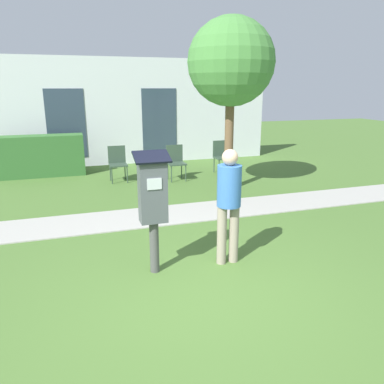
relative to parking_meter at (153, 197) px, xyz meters
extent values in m
plane|color=#476B2D|center=(0.39, -0.69, -1.02)|extent=(40.00, 40.00, 0.00)
cube|color=#A3A099|center=(0.39, 2.11, -1.01)|extent=(12.00, 1.10, 0.02)
cube|color=silver|center=(0.39, 7.39, 0.58)|extent=(10.00, 0.24, 3.20)
cube|color=#2D3D4C|center=(-1.01, 7.26, 0.28)|extent=(1.10, 0.02, 2.00)
cube|color=#2D3D4C|center=(1.79, 7.26, 0.28)|extent=(1.10, 0.02, 2.00)
cylinder|color=#4C4C4C|center=(0.00, 0.00, -0.67)|extent=(0.12, 0.12, 0.70)
cube|color=#4C5156|center=(0.00, 0.00, 0.08)|extent=(0.34, 0.22, 0.80)
cube|color=silver|center=(0.00, -0.12, 0.20)|extent=(0.18, 0.01, 0.14)
cube|color=black|center=(0.00, 0.00, 0.51)|extent=(0.44, 0.31, 0.12)
cylinder|color=gray|center=(0.92, -0.04, -0.61)|extent=(0.13, 0.13, 0.82)
cylinder|color=gray|center=(1.10, -0.04, -0.61)|extent=(0.13, 0.13, 0.82)
cylinder|color=#386BB7|center=(1.01, -0.04, 0.08)|extent=(0.32, 0.32, 0.55)
sphere|color=#D8AD8C|center=(1.01, -0.04, 0.46)|extent=(0.21, 0.21, 0.21)
cylinder|color=#334738|center=(-0.02, 4.83, -0.81)|extent=(0.03, 0.03, 0.42)
cylinder|color=#334738|center=(0.36, 4.83, -0.81)|extent=(0.03, 0.03, 0.42)
cylinder|color=#334738|center=(-0.02, 5.21, -0.81)|extent=(0.03, 0.03, 0.42)
cylinder|color=#334738|center=(0.36, 5.21, -0.81)|extent=(0.03, 0.03, 0.42)
cube|color=#334738|center=(0.17, 5.02, -0.58)|extent=(0.44, 0.44, 0.04)
cube|color=#334738|center=(0.17, 5.22, -0.34)|extent=(0.44, 0.04, 0.44)
cylinder|color=#334738|center=(1.43, 4.53, -0.81)|extent=(0.03, 0.03, 0.42)
cylinder|color=#334738|center=(1.81, 4.53, -0.81)|extent=(0.03, 0.03, 0.42)
cylinder|color=#334738|center=(1.43, 4.91, -0.81)|extent=(0.03, 0.03, 0.42)
cylinder|color=#334738|center=(1.81, 4.91, -0.81)|extent=(0.03, 0.03, 0.42)
cube|color=#334738|center=(1.62, 4.72, -0.58)|extent=(0.44, 0.44, 0.04)
cube|color=#334738|center=(1.62, 4.92, -0.34)|extent=(0.44, 0.04, 0.44)
cylinder|color=#334738|center=(2.89, 4.91, -0.81)|extent=(0.03, 0.03, 0.42)
cylinder|color=#334738|center=(3.27, 4.91, -0.81)|extent=(0.03, 0.03, 0.42)
cylinder|color=#334738|center=(2.89, 5.29, -0.81)|extent=(0.03, 0.03, 0.42)
cylinder|color=#334738|center=(3.27, 5.29, -0.81)|extent=(0.03, 0.03, 0.42)
cube|color=#334738|center=(3.08, 5.10, -0.58)|extent=(0.44, 0.44, 0.04)
cube|color=#334738|center=(3.08, 5.31, -0.34)|extent=(0.44, 0.04, 0.44)
cube|color=#33662D|center=(-1.81, 6.33, -0.47)|extent=(2.42, 0.60, 1.10)
cylinder|color=brown|center=(2.53, 3.47, 0.08)|extent=(0.20, 0.20, 2.20)
sphere|color=#47843D|center=(2.53, 3.47, 1.85)|extent=(1.90, 1.90, 1.90)
camera|label=1|loc=(-0.91, -4.41, 1.33)|focal=35.00mm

